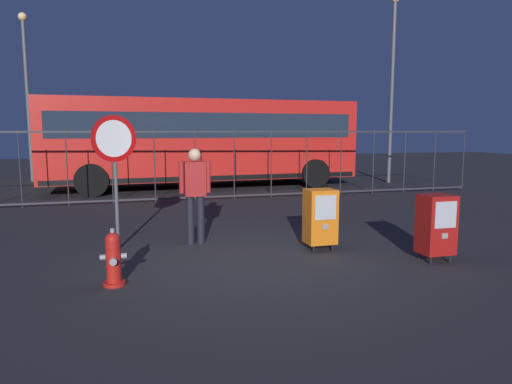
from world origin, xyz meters
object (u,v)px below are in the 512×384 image
newspaper_box_secondary (436,224)px  pedestrian (195,191)px  newspaper_box_primary (320,216)px  street_light_near_right (27,84)px  fire_hydrant (113,259)px  bus_far (181,137)px  stop_sign (115,154)px  bus_near (203,139)px  street_light_near_left (392,75)px

newspaper_box_secondary → pedestrian: bearing=148.2°
newspaper_box_primary → street_light_near_right: 14.79m
fire_hydrant → bus_far: bus_far is taller
fire_hydrant → stop_sign: 2.28m
street_light_near_right → fire_hydrant: bearing=-76.5°
pedestrian → bus_near: bus_near is taller
pedestrian → newspaper_box_secondary: bearing=-31.8°
fire_hydrant → bus_far: 14.07m
bus_near → street_light_near_right: size_ratio=1.66×
fire_hydrant → bus_near: (2.84, 9.98, 1.36)m
stop_sign → street_light_near_left: (9.92, 7.74, 2.43)m
newspaper_box_secondary → bus_near: size_ratio=0.10×
newspaper_box_primary → street_light_near_left: bearing=52.5°
newspaper_box_secondary → bus_far: bus_far is taller
pedestrian → bus_far: size_ratio=0.16×
newspaper_box_primary → street_light_near_left: 11.51m
stop_sign → newspaper_box_secondary: bearing=-23.8°
stop_sign → street_light_near_right: street_light_near_right is taller
fire_hydrant → street_light_near_right: street_light_near_right is taller
stop_sign → street_light_near_right: bearing=105.7°
bus_far → street_light_near_left: size_ratio=1.51×
newspaper_box_primary → pedestrian: 2.20m
newspaper_box_secondary → bus_near: bus_near is taller
fire_hydrant → newspaper_box_primary: 3.41m
bus_near → street_light_near_left: street_light_near_left is taller
fire_hydrant → street_light_near_left: bearing=44.1°
street_light_near_left → street_light_near_right: bearing=162.6°
fire_hydrant → newspaper_box_secondary: bearing=-1.9°
fire_hydrant → newspaper_box_primary: (3.27, 0.93, 0.22)m
stop_sign → street_light_near_left: size_ratio=0.32×
fire_hydrant → street_light_near_left: 14.34m
fire_hydrant → street_light_near_right: size_ratio=0.12×
pedestrian → stop_sign: bearing=-179.3°
fire_hydrant → newspaper_box_secondary: (4.69, -0.15, 0.22)m
bus_near → street_light_near_right: bearing=146.3°
fire_hydrant → stop_sign: (0.03, 1.90, 1.25)m
fire_hydrant → street_light_near_right: bearing=103.5°
street_light_near_left → pedestrian: bearing=-138.1°
stop_sign → bus_near: 8.55m
newspaper_box_primary → pedestrian: (-1.93, 0.99, 0.38)m
newspaper_box_secondary → bus_far: (-2.17, 13.93, 1.14)m
bus_near → stop_sign: bearing=-111.0°
newspaper_box_primary → stop_sign: 3.53m
street_light_near_right → bus_far: bearing=-0.2°
pedestrian → street_light_near_right: (-4.65, 11.88, 2.80)m
bus_far → street_light_near_right: street_light_near_right is taller
bus_near → newspaper_box_primary: bearing=-89.1°
street_light_near_left → bus_far: bearing=150.9°
street_light_near_right → street_light_near_left: bearing=-17.4°
bus_far → street_light_near_left: bearing=-29.5°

